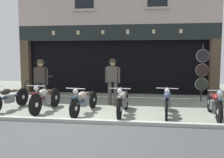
{
  "coord_description": "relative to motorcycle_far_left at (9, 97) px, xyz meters",
  "views": [
    {
      "loc": [
        1.33,
        -6.07,
        1.83
      ],
      "look_at": [
        0.15,
        2.8,
        0.95
      ],
      "focal_mm": 37.64,
      "sensor_mm": 36.0,
      "label": 1
    }
  ],
  "objects": [
    {
      "name": "advert_board_far",
      "position": [
        0.02,
        4.11,
        1.18
      ],
      "size": [
        0.81,
        0.03,
        0.98
      ],
      "color": "beige"
    },
    {
      "name": "shop_facade",
      "position": [
        3.19,
        5.72,
        1.28
      ],
      "size": [
        9.86,
        4.42,
        6.26
      ],
      "color": "black",
      "rests_on": "ground"
    },
    {
      "name": "motorcycle_right",
      "position": [
        6.66,
        -0.09,
        -0.01
      ],
      "size": [
        0.62,
        2.04,
        0.91
      ],
      "rotation": [
        0.0,
        0.0,
        3.05
      ],
      "color": "black",
      "rests_on": "ground"
    },
    {
      "name": "motorcycle_center_right",
      "position": [
        5.28,
        0.0,
        0.01
      ],
      "size": [
        0.62,
        2.0,
        0.94
      ],
      "rotation": [
        0.0,
        0.0,
        3.02
      ],
      "color": "black",
      "rests_on": "ground"
    },
    {
      "name": "tyre_sign_pole",
      "position": [
        6.89,
        2.46,
        0.83
      ],
      "size": [
        0.52,
        0.06,
        2.29
      ],
      "color": "#232328",
      "rests_on": "ground"
    },
    {
      "name": "leaning_bicycle",
      "position": [
        -0.26,
        2.99,
        -0.04
      ],
      "size": [
        1.74,
        0.54,
        0.95
      ],
      "rotation": [
        0.0,
        0.0,
        -1.77
      ],
      "color": "black",
      "rests_on": "ground"
    },
    {
      "name": "motorcycle_center",
      "position": [
        3.91,
        -0.16,
        0.01
      ],
      "size": [
        0.62,
        2.06,
        0.93
      ],
      "rotation": [
        0.0,
        0.0,
        3.08
      ],
      "color": "black",
      "rests_on": "ground"
    },
    {
      "name": "ground",
      "position": [
        3.19,
        -2.27,
        -0.46
      ],
      "size": [
        21.56,
        22.0,
        0.18
      ],
      "color": "gray"
    },
    {
      "name": "motorcycle_far_left",
      "position": [
        0.0,
        0.0,
        0.0
      ],
      "size": [
        0.62,
        2.02,
        0.92
      ],
      "rotation": [
        0.0,
        0.0,
        3.0
      ],
      "color": "black",
      "rests_on": "ground"
    },
    {
      "name": "advert_board_near",
      "position": [
        1.03,
        4.11,
        1.1
      ],
      "size": [
        0.76,
        0.03,
        1.02
      ],
      "color": "beige"
    },
    {
      "name": "salesman_left",
      "position": [
        0.58,
        1.29,
        0.52
      ],
      "size": [
        0.56,
        0.36,
        1.69
      ],
      "rotation": [
        0.0,
        0.0,
        3.23
      ],
      "color": "#38332D",
      "rests_on": "ground"
    },
    {
      "name": "motorcycle_left",
      "position": [
        1.31,
        0.01,
        0.01
      ],
      "size": [
        0.62,
        1.98,
        0.93
      ],
      "rotation": [
        0.0,
        0.0,
        3.05
      ],
      "color": "black",
      "rests_on": "ground"
    },
    {
      "name": "shopkeeper_center",
      "position": [
        3.4,
        1.26,
        0.54
      ],
      "size": [
        0.56,
        0.34,
        1.73
      ],
      "rotation": [
        0.0,
        0.0,
        3.04
      ],
      "color": "#47423D",
      "rests_on": "ground"
    },
    {
      "name": "motorcycle_center_left",
      "position": [
        2.66,
        -0.1,
        -0.02
      ],
      "size": [
        0.63,
        2.02,
        0.89
      ],
      "rotation": [
        0.0,
        0.0,
        2.98
      ],
      "color": "black",
      "rests_on": "ground"
    }
  ]
}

